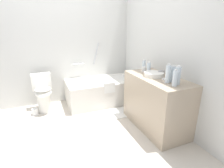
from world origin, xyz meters
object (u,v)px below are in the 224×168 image
object	(u,v)px
drinking_glass_0	(144,69)
water_bottle_0	(173,74)
bath_mat	(115,114)
sink_faucet	(163,73)
water_bottle_3	(175,78)
bathtub	(102,90)
soap_dish	(165,79)
water_bottle_2	(178,76)
toilet	(43,93)
water_bottle_1	(168,74)
water_bottle_5	(144,65)
toilet_paper_roll	(35,112)
sink_basin	(154,74)
water_bottle_4	(149,68)

from	to	relation	value
drinking_glass_0	water_bottle_0	bearing A→B (deg)	-85.90
water_bottle_0	bath_mat	size ratio (longest dim) A/B	0.39
sink_faucet	water_bottle_3	distance (m)	0.52
water_bottle_0	drinking_glass_0	world-z (taller)	water_bottle_0
bathtub	soap_dish	xyz separation A→B (m)	(0.49, -1.37, 0.57)
bathtub	water_bottle_2	size ratio (longest dim) A/B	5.65
toilet	water_bottle_2	bearing A→B (deg)	42.66
bathtub	bath_mat	xyz separation A→B (m)	(0.04, -0.62, -0.26)
water_bottle_1	water_bottle_5	world-z (taller)	water_bottle_1
water_bottle_2	toilet_paper_roll	bearing A→B (deg)	140.17
toilet	water_bottle_0	xyz separation A→B (m)	(1.66, -1.52, 0.57)
bathtub	water_bottle_2	distance (m)	1.80
sink_basin	water_bottle_0	world-z (taller)	water_bottle_0
bathtub	water_bottle_2	world-z (taller)	bathtub
soap_dish	bath_mat	bearing A→B (deg)	120.76
sink_faucet	water_bottle_2	distance (m)	0.46
water_bottle_4	toilet_paper_roll	bearing A→B (deg)	154.19
sink_faucet	water_bottle_5	xyz separation A→B (m)	(-0.10, 0.39, 0.05)
soap_dish	water_bottle_5	bearing A→B (deg)	87.86
soap_dish	water_bottle_0	bearing A→B (deg)	-82.19
water_bottle_4	toilet_paper_roll	xyz separation A→B (m)	(-1.81, 0.87, -0.85)
bathtub	water_bottle_2	bearing A→B (deg)	-72.87
water_bottle_5	soap_dish	distance (m)	0.61
water_bottle_3	drinking_glass_0	xyz separation A→B (m)	(0.05, 0.79, -0.06)
water_bottle_4	water_bottle_5	xyz separation A→B (m)	(0.03, 0.18, 0.00)
soap_dish	water_bottle_1	bearing A→B (deg)	-120.17
water_bottle_2	soap_dish	distance (m)	0.25
toilet	water_bottle_1	xyz separation A→B (m)	(1.57, -1.51, 0.58)
sink_faucet	water_bottle_3	xyz separation A→B (m)	(-0.20, -0.47, 0.07)
water_bottle_0	water_bottle_1	size ratio (longest dim) A/B	0.90
water_bottle_3	sink_faucet	bearing A→B (deg)	67.12
bathtub	toilet_paper_roll	xyz separation A→B (m)	(-1.33, -0.08, -0.21)
toilet	sink_faucet	size ratio (longest dim) A/B	4.71
toilet	bathtub	bearing A→B (deg)	85.85
water_bottle_1	drinking_glass_0	xyz separation A→B (m)	(0.04, 0.64, -0.08)
sink_basin	water_bottle_1	bearing A→B (deg)	-92.96
bath_mat	water_bottle_2	bearing A→B (deg)	-65.37
water_bottle_1	water_bottle_0	bearing A→B (deg)	-2.00
sink_faucet	toilet_paper_roll	xyz separation A→B (m)	(-1.94, 1.08, -0.80)
sink_faucet	toilet_paper_roll	world-z (taller)	sink_faucet
bathtub	bath_mat	size ratio (longest dim) A/B	2.39
water_bottle_0	water_bottle_3	bearing A→B (deg)	-122.36
water_bottle_5	bath_mat	world-z (taller)	water_bottle_5
drinking_glass_0	sink_basin	bearing A→B (deg)	-93.88
water_bottle_0	water_bottle_5	distance (m)	0.72
water_bottle_5	sink_faucet	bearing A→B (deg)	-75.48
sink_basin	water_bottle_2	distance (m)	0.45
sink_faucet	water_bottle_5	world-z (taller)	water_bottle_5
water_bottle_1	water_bottle_2	world-z (taller)	water_bottle_1
water_bottle_0	toilet_paper_roll	world-z (taller)	water_bottle_0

